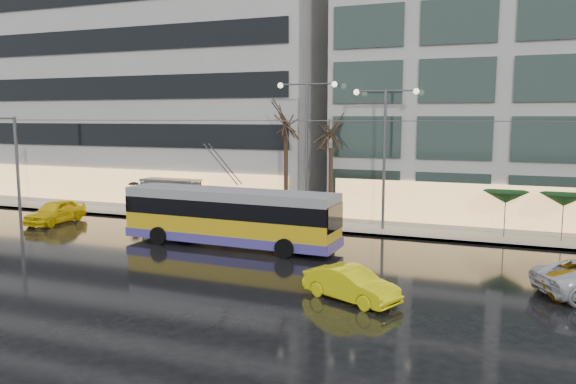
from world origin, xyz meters
The scene contains 18 objects.
ground centered at (0.00, 0.00, 0.00)m, with size 140.00×140.00×0.00m, color black.
sidewalk centered at (2.00, 14.00, 0.07)m, with size 80.00×10.00×0.15m, color gray.
kerb centered at (2.00, 9.05, 0.07)m, with size 80.00×0.10×0.15m, color slate.
building_left centered at (-16.00, 19.00, 11.15)m, with size 34.00×14.00×22.00m, color #A8A5A0.
trolleybus centered at (0.05, 3.77, 1.52)m, with size 12.17×4.92×5.60m.
catenary centered at (1.00, 7.94, 4.25)m, with size 42.24×5.12×7.00m.
bus_shelter centered at (-8.38, 10.69, 1.96)m, with size 4.20×1.60×2.51m.
street_lamp_near centered at (2.00, 10.80, 5.99)m, with size 3.96×0.36×9.03m.
street_lamp_far centered at (7.00, 10.80, 5.71)m, with size 3.96×0.36×8.53m.
tree_a centered at (0.50, 11.00, 7.09)m, with size 3.20×3.20×8.40m.
tree_b centered at (3.50, 11.20, 6.40)m, with size 3.20×3.20×7.70m.
parasol_a centered at (14.00, 11.00, 2.45)m, with size 2.50×2.50×2.65m.
parasol_b centered at (17.00, 11.00, 2.45)m, with size 2.50×2.50×2.65m.
taxi_a centered at (-13.77, 5.55, 0.77)m, with size 1.82×4.53×1.54m, color yellow.
taxi_b centered at (8.54, -2.76, 0.65)m, with size 1.37×3.92×1.29m, color #FFF30D.
pedestrian_a centered at (-7.23, 11.54, 1.60)m, with size 1.22×1.23×2.19m.
pedestrian_b centered at (-4.18, 11.20, 0.91)m, with size 0.94×0.93×1.53m.
pedestrian_c centered at (-11.72, 11.29, 1.27)m, with size 1.24×0.93×2.11m.
Camera 1 is at (13.77, -23.09, 7.02)m, focal length 35.00 mm.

